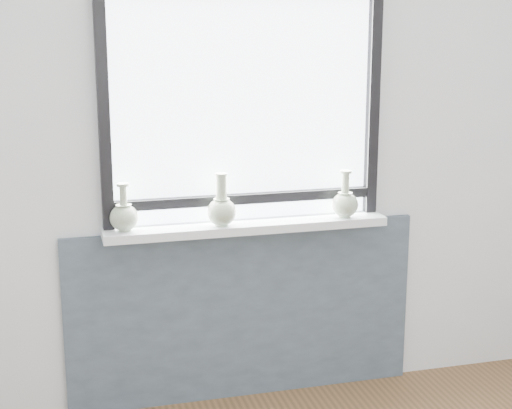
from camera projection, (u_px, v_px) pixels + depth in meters
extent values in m
cube|color=silver|center=(241.00, 133.00, 3.61)|extent=(3.60, 0.02, 2.60)
cube|color=#4B5A6C|center=(244.00, 312.00, 3.78)|extent=(1.70, 0.03, 0.86)
cube|color=silver|center=(247.00, 226.00, 3.61)|extent=(1.32, 0.18, 0.04)
cube|color=black|center=(103.00, 111.00, 3.38)|extent=(0.05, 0.06, 1.05)
cube|color=black|center=(372.00, 103.00, 3.69)|extent=(0.05, 0.06, 1.05)
cube|color=black|center=(244.00, 199.00, 3.63)|extent=(1.20, 0.05, 0.04)
cube|color=white|center=(243.00, 112.00, 3.56)|extent=(1.20, 0.01, 1.00)
cylinder|color=#A7BA99|center=(125.00, 230.00, 3.46)|extent=(0.06, 0.06, 0.01)
ellipsoid|color=#A7BA99|center=(124.00, 218.00, 3.45)|extent=(0.13, 0.13, 0.12)
cone|color=#A7BA99|center=(124.00, 208.00, 3.44)|extent=(0.07, 0.07, 0.03)
cylinder|color=#A7BA99|center=(123.00, 197.00, 3.43)|extent=(0.03, 0.03, 0.10)
cylinder|color=#A7BA99|center=(123.00, 185.00, 3.41)|extent=(0.05, 0.05, 0.01)
cylinder|color=#A7BA99|center=(222.00, 225.00, 3.55)|extent=(0.06, 0.06, 0.01)
ellipsoid|color=#A7BA99|center=(222.00, 212.00, 3.54)|extent=(0.14, 0.14, 0.12)
cone|color=#A7BA99|center=(221.00, 202.00, 3.52)|extent=(0.07, 0.07, 0.03)
cylinder|color=#A7BA99|center=(221.00, 189.00, 3.51)|extent=(0.05, 0.05, 0.12)
cylinder|color=#A7BA99|center=(221.00, 175.00, 3.50)|extent=(0.06, 0.06, 0.01)
cylinder|color=#A7BA99|center=(345.00, 216.00, 3.70)|extent=(0.06, 0.06, 0.01)
ellipsoid|color=#A7BA99|center=(345.00, 205.00, 3.69)|extent=(0.13, 0.13, 0.12)
cone|color=#A7BA99|center=(345.00, 196.00, 3.68)|extent=(0.07, 0.07, 0.03)
cylinder|color=#A7BA99|center=(345.00, 185.00, 3.67)|extent=(0.04, 0.04, 0.11)
cylinder|color=#A7BA99|center=(346.00, 172.00, 3.65)|extent=(0.06, 0.06, 0.01)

